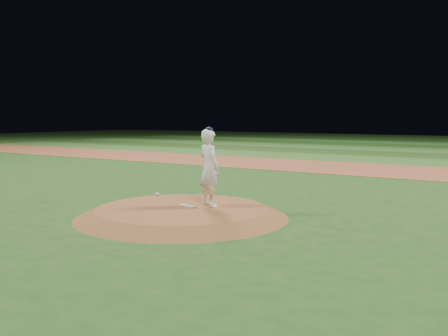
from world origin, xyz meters
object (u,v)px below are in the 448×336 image
(pitchers_mound, at_px, (182,212))
(pitching_rubber, at_px, (187,206))
(pitcher_on_mound, at_px, (209,168))
(rosin_bag, at_px, (157,194))

(pitchers_mound, height_order, pitching_rubber, pitching_rubber)
(pitching_rubber, bearing_deg, pitcher_on_mound, 48.28)
(rosin_bag, distance_m, pitcher_on_mound, 2.63)
(pitchers_mound, bearing_deg, pitching_rubber, 83.34)
(pitching_rubber, relative_size, pitcher_on_mound, 0.27)
(pitchers_mound, relative_size, rosin_bag, 41.10)
(pitching_rubber, xyz_separation_m, pitcher_on_mound, (0.48, 0.31, 1.01))
(pitchers_mound, height_order, pitcher_on_mound, pitcher_on_mound)
(pitchers_mound, xyz_separation_m, pitching_rubber, (0.02, 0.21, 0.14))
(pitching_rubber, distance_m, rosin_bag, 2.10)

